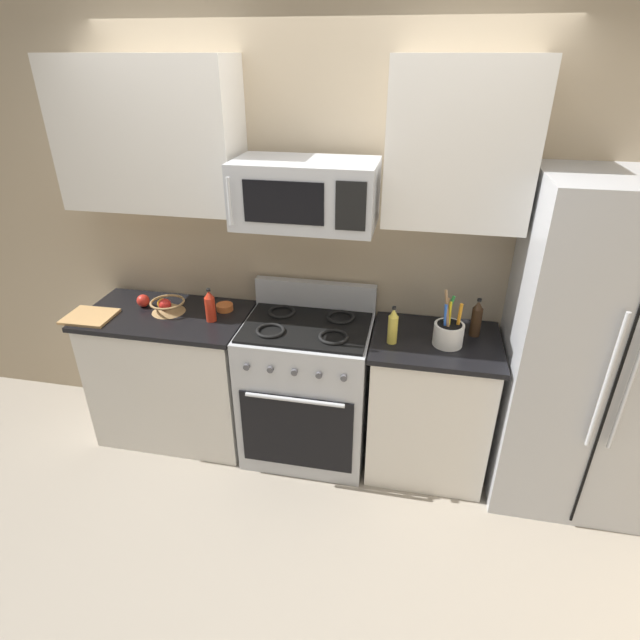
{
  "coord_description": "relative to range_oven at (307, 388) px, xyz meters",
  "views": [
    {
      "loc": [
        0.59,
        -1.91,
        2.34
      ],
      "look_at": [
        0.11,
        0.53,
        1.03
      ],
      "focal_mm": 28.59,
      "sensor_mm": 36.0,
      "label": 1
    }
  ],
  "objects": [
    {
      "name": "ground_plane",
      "position": [
        0.0,
        -0.65,
        -0.47
      ],
      "size": [
        16.0,
        16.0,
        0.0
      ],
      "primitive_type": "plane",
      "color": "gray"
    },
    {
      "name": "bottle_hot_sauce",
      "position": [
        -0.58,
        -0.03,
        0.53
      ],
      "size": [
        0.06,
        0.06,
        0.21
      ],
      "color": "red",
      "rests_on": "counter_left"
    },
    {
      "name": "range_oven",
      "position": [
        0.0,
        0.0,
        0.0
      ],
      "size": [
        0.76,
        0.63,
        1.09
      ],
      "color": "#B2B5BA",
      "rests_on": "ground"
    },
    {
      "name": "bottle_soy",
      "position": [
        0.96,
        0.1,
        0.54
      ],
      "size": [
        0.06,
        0.06,
        0.23
      ],
      "color": "#382314",
      "rests_on": "counter_right"
    },
    {
      "name": "microwave",
      "position": [
        -0.0,
        0.03,
        1.22
      ],
      "size": [
        0.74,
        0.44,
        0.34
      ],
      "color": "#B2B5BA"
    },
    {
      "name": "fruit_basket",
      "position": [
        -0.89,
        0.02,
        0.48
      ],
      "size": [
        0.21,
        0.21,
        0.1
      ],
      "color": "#9E7A4C",
      "rests_on": "counter_left"
    },
    {
      "name": "counter_right",
      "position": [
        0.75,
        -0.0,
        -0.02
      ],
      "size": [
        0.72,
        0.58,
        0.91
      ],
      "color": "silver",
      "rests_on": "ground"
    },
    {
      "name": "upper_cabinets_right",
      "position": [
        0.76,
        0.14,
        1.47
      ],
      "size": [
        0.71,
        0.34,
        0.8
      ],
      "color": "silver"
    },
    {
      "name": "wall_back",
      "position": [
        0.0,
        0.36,
        0.83
      ],
      "size": [
        8.0,
        0.1,
        2.6
      ],
      "primitive_type": "cube",
      "color": "tan",
      "rests_on": "ground"
    },
    {
      "name": "refrigerator",
      "position": [
        1.57,
        -0.02,
        0.45
      ],
      "size": [
        0.87,
        0.69,
        1.86
      ],
      "color": "#B2B5BA",
      "rests_on": "ground"
    },
    {
      "name": "prep_bowl",
      "position": [
        -0.55,
        0.12,
        0.46
      ],
      "size": [
        0.11,
        0.11,
        0.04
      ],
      "color": "#D1662D",
      "rests_on": "counter_left"
    },
    {
      "name": "apple_loose",
      "position": [
        -1.07,
        0.07,
        0.48
      ],
      "size": [
        0.08,
        0.08,
        0.08
      ],
      "primitive_type": "sphere",
      "color": "red",
      "rests_on": "counter_left"
    },
    {
      "name": "counter_left",
      "position": [
        -0.9,
        -0.0,
        -0.02
      ],
      "size": [
        1.01,
        0.58,
        0.91
      ],
      "color": "silver",
      "rests_on": "ground"
    },
    {
      "name": "cutting_board",
      "position": [
        -1.32,
        -0.14,
        0.44
      ],
      "size": [
        0.28,
        0.24,
        0.02
      ],
      "primitive_type": "cube",
      "rotation": [
        0.0,
        0.0,
        0.02
      ],
      "color": "tan",
      "rests_on": "counter_left"
    },
    {
      "name": "utensil_crock",
      "position": [
        0.81,
        -0.04,
        0.51
      ],
      "size": [
        0.16,
        0.16,
        0.32
      ],
      "color": "white",
      "rests_on": "counter_right"
    },
    {
      "name": "upper_cabinets_left",
      "position": [
        -0.9,
        0.14,
        1.47
      ],
      "size": [
        1.0,
        0.34,
        0.8
      ],
      "color": "silver"
    },
    {
      "name": "bottle_oil",
      "position": [
        0.5,
        -0.08,
        0.54
      ],
      "size": [
        0.06,
        0.06,
        0.22
      ],
      "color": "gold",
      "rests_on": "counter_right"
    }
  ]
}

